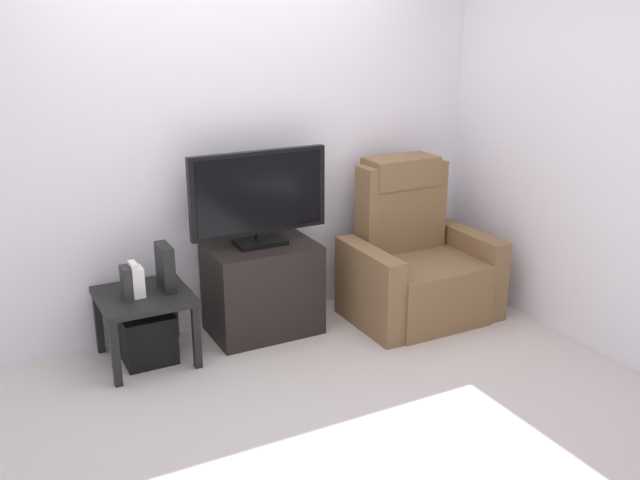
# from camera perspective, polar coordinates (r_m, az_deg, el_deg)

# --- Properties ---
(ground_plane) EXTENTS (6.40, 6.40, 0.00)m
(ground_plane) POSITION_cam_1_polar(r_m,az_deg,el_deg) (4.10, -1.23, -12.03)
(ground_plane) COLOR #BCB2AD
(wall_back) EXTENTS (6.40, 0.06, 2.60)m
(wall_back) POSITION_cam_1_polar(r_m,az_deg,el_deg) (4.65, -7.62, 8.56)
(wall_back) COLOR silver
(wall_back) RESTS_ON ground
(wall_side) EXTENTS (0.06, 4.48, 2.60)m
(wall_side) POSITION_cam_1_polar(r_m,az_deg,el_deg) (4.75, 19.60, 7.88)
(wall_side) COLOR silver
(wall_side) RESTS_ON ground
(tv_stand) EXTENTS (0.70, 0.47, 0.60)m
(tv_stand) POSITION_cam_1_polar(r_m,az_deg,el_deg) (4.70, -4.62, -3.91)
(tv_stand) COLOR black
(tv_stand) RESTS_ON ground
(television) EXTENTS (0.92, 0.20, 0.61)m
(television) POSITION_cam_1_polar(r_m,az_deg,el_deg) (4.52, -4.91, 3.54)
(television) COLOR black
(television) RESTS_ON tv_stand
(recliner_armchair) EXTENTS (0.98, 0.78, 1.08)m
(recliner_armchair) POSITION_cam_1_polar(r_m,az_deg,el_deg) (4.98, 7.67, -1.84)
(recliner_armchair) COLOR brown
(recliner_armchair) RESTS_ON ground
(side_table) EXTENTS (0.54, 0.54, 0.44)m
(side_table) POSITION_cam_1_polar(r_m,az_deg,el_deg) (4.41, -13.91, -5.02)
(side_table) COLOR black
(side_table) RESTS_ON ground
(subwoofer_box) EXTENTS (0.30, 0.30, 0.30)m
(subwoofer_box) POSITION_cam_1_polar(r_m,az_deg,el_deg) (4.50, -13.70, -7.55)
(subwoofer_box) COLOR black
(subwoofer_box) RESTS_ON ground
(book_leftmost) EXTENTS (0.05, 0.12, 0.19)m
(book_leftmost) POSITION_cam_1_polar(r_m,az_deg,el_deg) (4.31, -15.29, -3.32)
(book_leftmost) COLOR #262626
(book_leftmost) RESTS_ON side_table
(book_middle) EXTENTS (0.04, 0.11, 0.21)m
(book_middle) POSITION_cam_1_polar(r_m,az_deg,el_deg) (4.32, -14.69, -3.09)
(book_middle) COLOR white
(book_middle) RESTS_ON side_table
(book_rightmost) EXTENTS (0.03, 0.10, 0.18)m
(book_rightmost) POSITION_cam_1_polar(r_m,az_deg,el_deg) (4.33, -14.23, -3.22)
(book_rightmost) COLOR white
(book_rightmost) RESTS_ON side_table
(game_console) EXTENTS (0.07, 0.20, 0.28)m
(game_console) POSITION_cam_1_polar(r_m,az_deg,el_deg) (4.37, -12.31, -2.14)
(game_console) COLOR black
(game_console) RESTS_ON side_table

